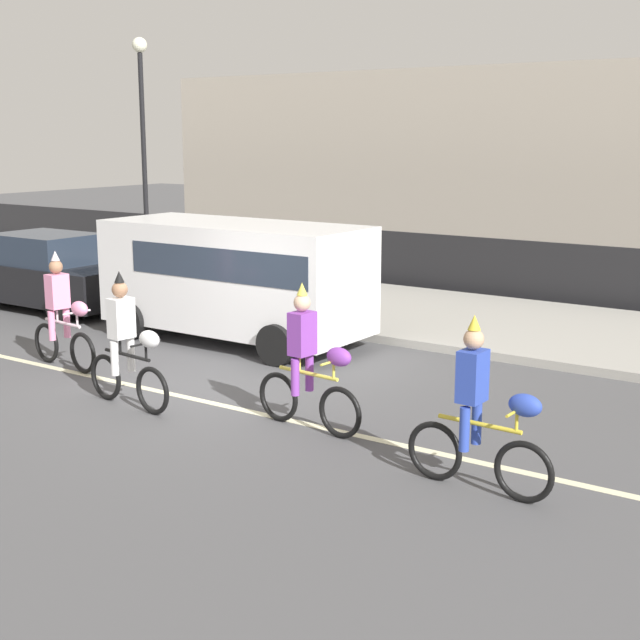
# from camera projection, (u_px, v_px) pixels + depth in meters

# --- Properties ---
(ground_plane) EXTENTS (80.00, 80.00, 0.00)m
(ground_plane) POSITION_uv_depth(u_px,v_px,m) (202.00, 388.00, 13.42)
(ground_plane) COLOR #4C4C4F
(road_centre_line) EXTENTS (36.00, 0.14, 0.01)m
(road_centre_line) POSITION_uv_depth(u_px,v_px,m) (179.00, 396.00, 13.02)
(road_centre_line) COLOR beige
(road_centre_line) RESTS_ON ground
(sidewalk_curb) EXTENTS (60.00, 5.00, 0.15)m
(sidewalk_curb) POSITION_uv_depth(u_px,v_px,m) (411.00, 313.00, 18.65)
(sidewalk_curb) COLOR #9E9B93
(sidewalk_curb) RESTS_ON ground
(fence_line) EXTENTS (40.00, 0.08, 1.40)m
(fence_line) POSITION_uv_depth(u_px,v_px,m) (471.00, 267.00, 20.86)
(fence_line) COLOR black
(fence_line) RESTS_ON ground
(building_backdrop) EXTENTS (28.00, 8.00, 5.63)m
(building_backdrop) POSITION_uv_depth(u_px,v_px,m) (615.00, 165.00, 27.00)
(building_backdrop) COLOR #B2A899
(building_backdrop) RESTS_ON ground
(parade_cyclist_pink) EXTENTS (1.72, 0.51, 1.92)m
(parade_cyclist_pink) POSITION_uv_depth(u_px,v_px,m) (63.00, 317.00, 14.41)
(parade_cyclist_pink) COLOR black
(parade_cyclist_pink) RESTS_ON ground
(parade_cyclist_zebra) EXTENTS (1.72, 0.50, 1.92)m
(parade_cyclist_zebra) POSITION_uv_depth(u_px,v_px,m) (127.00, 349.00, 12.33)
(parade_cyclist_zebra) COLOR black
(parade_cyclist_zebra) RESTS_ON ground
(parade_cyclist_purple) EXTENTS (1.72, 0.50, 1.92)m
(parade_cyclist_purple) POSITION_uv_depth(u_px,v_px,m) (309.00, 367.00, 11.38)
(parade_cyclist_purple) COLOR black
(parade_cyclist_purple) RESTS_ON ground
(parade_cyclist_cobalt) EXTENTS (1.72, 0.50, 1.92)m
(parade_cyclist_cobalt) POSITION_uv_depth(u_px,v_px,m) (481.00, 416.00, 9.40)
(parade_cyclist_cobalt) COLOR black
(parade_cyclist_cobalt) RESTS_ON ground
(parked_van_white) EXTENTS (5.00, 2.22, 2.18)m
(parked_van_white) POSITION_uv_depth(u_px,v_px,m) (238.00, 273.00, 16.17)
(parked_van_white) COLOR white
(parked_van_white) RESTS_ON ground
(parked_car_black) EXTENTS (4.10, 1.92, 1.64)m
(parked_car_black) POSITION_uv_depth(u_px,v_px,m) (49.00, 273.00, 19.33)
(parked_car_black) COLOR black
(parked_car_black) RESTS_ON ground
(street_lamp_post) EXTENTS (0.36, 0.36, 5.86)m
(street_lamp_post) POSITION_uv_depth(u_px,v_px,m) (143.00, 124.00, 21.65)
(street_lamp_post) COLOR black
(street_lamp_post) RESTS_ON sidewalk_curb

